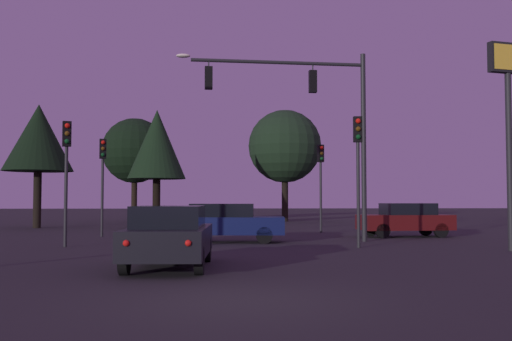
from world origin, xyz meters
TOP-DOWN VIEW (x-y plane):
  - ground_plane at (0.00, 24.50)m, footprint 168.00×168.00m
  - traffic_signal_mast_arm at (3.55, 13.56)m, footprint 7.65×0.70m
  - traffic_light_corner_left at (-5.61, 11.62)m, footprint 0.36×0.38m
  - traffic_light_corner_right at (-5.43, 17.54)m, footprint 0.35×0.38m
  - traffic_light_median at (5.14, 20.34)m, footprint 0.35×0.38m
  - traffic_light_far_side at (4.68, 10.56)m, footprint 0.32×0.36m
  - car_nearside_lane at (-1.44, 4.85)m, footprint 2.07×4.51m
  - car_crossing_left at (0.09, 13.65)m, footprint 4.78×2.14m
  - car_crossing_right at (8.31, 16.49)m, footprint 4.27×2.10m
  - store_sign_illuminated at (9.33, 8.90)m, footprint 1.42×0.56m
  - tree_behind_sign at (-6.43, 36.02)m, footprint 4.98×4.98m
  - tree_left_far at (-3.85, 26.64)m, footprint 3.54×3.54m
  - tree_center_horizon at (-10.90, 26.45)m, footprint 4.15×4.15m
  - tree_right_cluster at (5.19, 36.24)m, footprint 5.71×5.71m

SIDE VIEW (x-z plane):
  - ground_plane at x=0.00m, z-range 0.00..0.00m
  - car_crossing_right at x=8.31m, z-range 0.03..1.55m
  - car_crossing_left at x=0.09m, z-range 0.04..1.56m
  - car_nearside_lane at x=-1.44m, z-range 0.04..1.56m
  - traffic_light_corner_right at x=-5.43m, z-range 0.92..5.38m
  - traffic_light_corner_left at x=-5.61m, z-range 0.93..5.41m
  - traffic_light_median at x=5.14m, z-range 0.93..5.46m
  - traffic_light_far_side at x=4.68m, z-range 0.95..5.55m
  - store_sign_illuminated at x=9.33m, z-range 1.60..8.47m
  - tree_left_far at x=-3.85m, z-range 1.44..8.64m
  - traffic_signal_mast_arm at x=3.55m, z-range 1.56..9.18m
  - tree_center_horizon at x=-10.90m, z-range 1.66..9.09m
  - tree_behind_sign at x=-6.43m, z-range 1.46..9.40m
  - tree_right_cluster at x=5.19m, z-range 1.49..10.23m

